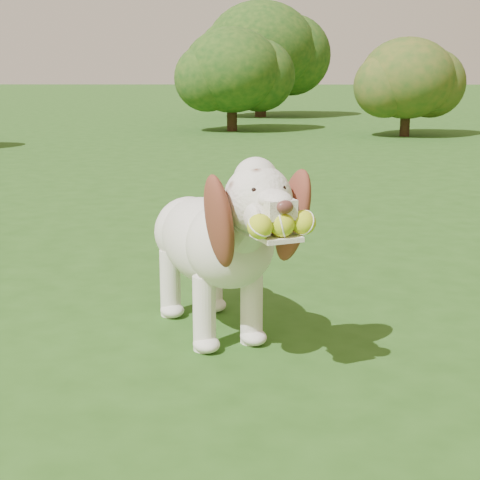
{
  "coord_description": "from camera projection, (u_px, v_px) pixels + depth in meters",
  "views": [
    {
      "loc": [
        -0.4,
        -3.49,
        1.17
      ],
      "look_at": [
        -0.44,
        -0.66,
        0.49
      ],
      "focal_mm": 55.0,
      "sensor_mm": 36.0,
      "label": 1
    }
  ],
  "objects": [
    {
      "name": "dog",
      "position": [
        217.0,
        237.0,
        3.15
      ],
      "size": [
        0.78,
        1.24,
        0.84
      ],
      "rotation": [
        0.0,
        0.0,
        0.41
      ],
      "color": "white",
      "rests_on": "ground"
    },
    {
      "name": "shrub_b",
      "position": [
        232.0,
        70.0,
        12.87
      ],
      "size": [
        1.74,
        1.74,
        1.8
      ],
      "color": "#382314",
      "rests_on": "ground"
    },
    {
      "name": "shrub_c",
      "position": [
        407.0,
        78.0,
        11.95
      ],
      "size": [
        1.54,
        1.54,
        1.6
      ],
      "color": "#382314",
      "rests_on": "ground"
    },
    {
      "name": "ground",
      "position": [
        331.0,
        305.0,
        3.66
      ],
      "size": [
        80.0,
        80.0,
        0.0
      ],
      "primitive_type": "plane",
      "color": "#254F16",
      "rests_on": "ground"
    },
    {
      "name": "shrub_i",
      "position": [
        261.0,
        49.0,
        16.23
      ],
      "size": [
        2.45,
        2.45,
        2.53
      ],
      "color": "#382314",
      "rests_on": "ground"
    }
  ]
}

